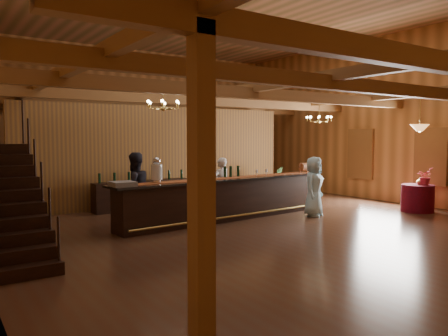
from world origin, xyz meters
TOP-DOWN VIEW (x-y plane):
  - floor at (0.00, 0.00)m, footprint 14.00×14.00m
  - ceiling at (0.00, 0.00)m, footprint 14.00×14.00m
  - wall_back at (0.00, 7.00)m, footprint 12.00×0.10m
  - wall_right at (6.00, 0.00)m, footprint 0.10×14.00m
  - beam_grid at (0.00, 0.51)m, footprint 11.90×13.90m
  - support_posts at (0.00, -0.50)m, footprint 9.20×10.20m
  - partition_wall at (-0.50, 3.50)m, footprint 9.00×0.18m
  - window_right_front at (5.95, -1.60)m, footprint 0.12×1.05m
  - window_right_back at (5.95, 1.00)m, footprint 0.12×1.05m
  - staircase at (-5.45, -0.74)m, footprint 1.00×2.80m
  - backroom_boxes at (-0.29, 5.50)m, footprint 4.10×0.60m
  - tasting_bar at (-0.25, 0.25)m, footprint 6.49×1.27m
  - beverage_dispenser at (-2.29, 0.16)m, footprint 0.26×0.26m
  - glass_rack_tray at (-3.18, -0.01)m, footprint 0.50×0.50m
  - raffle_drum at (2.62, 0.40)m, footprint 0.34×0.24m
  - bar_bottle_0 at (-0.25, 0.37)m, footprint 0.07×0.07m
  - bar_bottle_1 at (-0.06, 0.39)m, footprint 0.07×0.07m
  - bar_bottle_2 at (0.20, 0.41)m, footprint 0.07×0.07m
  - backbar_shelf at (-1.40, 3.02)m, footprint 3.02×0.57m
  - round_table at (4.94, -1.83)m, footprint 0.90×0.90m
  - chandelier_left at (-2.07, 0.24)m, footprint 0.80×0.80m
  - chandelier_right at (3.90, 1.05)m, footprint 0.80×0.80m
  - pendant_lamp at (4.94, -1.83)m, footprint 0.52×0.52m
  - bartender at (0.09, 1.07)m, footprint 0.62×0.45m
  - staff_second at (-2.54, 0.92)m, footprint 0.94×0.78m
  - guest at (1.94, -0.67)m, footprint 0.93×0.81m
  - floor_plant at (3.22, 2.41)m, footprint 0.66×0.55m
  - table_flowers at (5.03, -1.97)m, footprint 0.55×0.50m
  - table_vase at (5.02, -1.85)m, footprint 0.21×0.21m

SIDE VIEW (x-z plane):
  - floor at x=0.00m, z-range 0.00..0.00m
  - round_table at x=4.94m, z-range 0.00..0.78m
  - backbar_shelf at x=-1.40m, z-range 0.00..0.85m
  - backroom_boxes at x=-0.29m, z-range -0.02..1.08m
  - tasting_bar at x=-0.25m, z-range 0.00..1.09m
  - floor_plant at x=3.22m, z-range 0.00..1.12m
  - bartender at x=0.09m, z-range 0.00..1.57m
  - guest at x=1.94m, z-range 0.00..1.61m
  - staff_second at x=-2.54m, z-range 0.00..1.77m
  - table_vase at x=5.02m, z-range 0.78..1.11m
  - staircase at x=-5.45m, z-range 0.00..2.00m
  - table_flowers at x=5.03m, z-range 0.78..1.28m
  - glass_rack_tray at x=-3.18m, z-range 1.08..1.18m
  - bar_bottle_0 at x=-0.25m, z-range 1.08..1.38m
  - bar_bottle_1 at x=-0.06m, z-range 1.08..1.38m
  - bar_bottle_2 at x=0.20m, z-range 1.08..1.38m
  - raffle_drum at x=2.62m, z-range 1.10..1.40m
  - beverage_dispenser at x=-2.29m, z-range 1.06..1.66m
  - window_right_front at x=5.95m, z-range 0.67..2.42m
  - window_right_back at x=5.95m, z-range 0.67..2.42m
  - partition_wall at x=-0.50m, z-range 0.00..3.10m
  - support_posts at x=0.00m, z-range 0.00..3.20m
  - pendant_lamp at x=4.94m, z-range 1.95..2.85m
  - chandelier_right at x=3.90m, z-range 2.42..3.04m
  - wall_back at x=0.00m, z-range 0.00..5.50m
  - wall_right at x=6.00m, z-range 0.00..5.50m
  - chandelier_left at x=-2.07m, z-range 2.66..3.12m
  - beam_grid at x=0.00m, z-range 3.05..3.44m
  - ceiling at x=0.00m, z-range 5.50..5.50m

